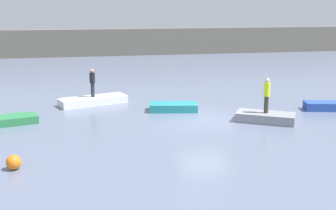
# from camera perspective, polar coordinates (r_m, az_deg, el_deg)

# --- Properties ---
(ground_plane) EXTENTS (120.00, 120.00, 0.00)m
(ground_plane) POSITION_cam_1_polar(r_m,az_deg,el_deg) (22.73, 4.71, -1.90)
(ground_plane) COLOR slate
(embankment_wall) EXTENTS (80.00, 1.20, 2.99)m
(embankment_wall) POSITION_cam_1_polar(r_m,az_deg,el_deg) (50.94, -4.44, 8.11)
(embankment_wall) COLOR #666056
(embankment_wall) RESTS_ON ground_plane
(rowboat_white) EXTENTS (4.13, 2.44, 0.44)m
(rowboat_white) POSITION_cam_1_polar(r_m,az_deg,el_deg) (26.43, -9.63, 0.57)
(rowboat_white) COLOR white
(rowboat_white) RESTS_ON ground_plane
(rowboat_teal) EXTENTS (2.80, 1.67, 0.43)m
(rowboat_teal) POSITION_cam_1_polar(r_m,az_deg,el_deg) (24.47, 0.68, -0.26)
(rowboat_teal) COLOR teal
(rowboat_teal) RESTS_ON ground_plane
(rowboat_grey) EXTENTS (3.13, 2.57, 0.46)m
(rowboat_grey) POSITION_cam_1_polar(r_m,az_deg,el_deg) (22.76, 12.47, -1.56)
(rowboat_grey) COLOR gray
(rowboat_grey) RESTS_ON ground_plane
(rowboat_blue) EXTENTS (3.27, 1.73, 0.46)m
(rowboat_blue) POSITION_cam_1_polar(r_m,az_deg,el_deg) (26.29, 20.53, -0.13)
(rowboat_blue) COLOR #2B4CAD
(rowboat_blue) RESTS_ON ground_plane
(person_hiviz_shirt) EXTENTS (0.32, 0.32, 1.76)m
(person_hiviz_shirt) POSITION_cam_1_polar(r_m,az_deg,el_deg) (22.49, 12.62, 1.44)
(person_hiviz_shirt) COLOR #38332D
(person_hiviz_shirt) RESTS_ON rowboat_grey
(person_dark_shirt) EXTENTS (0.32, 0.32, 1.66)m
(person_dark_shirt) POSITION_cam_1_polar(r_m,az_deg,el_deg) (26.21, -9.72, 3.00)
(person_dark_shirt) COLOR #232838
(person_dark_shirt) RESTS_ON rowboat_white
(mooring_buoy) EXTENTS (0.54, 0.54, 0.54)m
(mooring_buoy) POSITION_cam_1_polar(r_m,az_deg,el_deg) (16.90, -19.27, -6.98)
(mooring_buoy) COLOR orange
(mooring_buoy) RESTS_ON ground_plane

